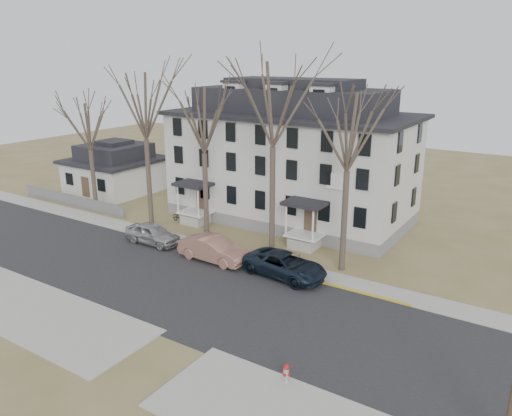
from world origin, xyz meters
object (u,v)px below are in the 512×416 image
Objects in this scene: boarding_house at (291,158)px; car_tan at (213,250)px; tree_mid_right at (349,127)px; tree_mid_left at (203,115)px; bicycle_left at (179,217)px; tree_center at (273,99)px; fire_hydrant at (286,373)px; car_navy at (285,266)px; car_silver at (153,234)px; small_house at (116,170)px; tree_bungalow at (88,123)px; tree_far_left at (144,101)px.

car_tan is at bearing -88.32° from boarding_house.
tree_mid_right reaches higher than car_tan.
car_tan is at bearing -156.77° from tree_mid_right.
tree_mid_left is 10.24m from bicycle_left.
tree_center is at bearing 180.00° from tree_mid_right.
car_navy is at bearing 119.83° from fire_hydrant.
tree_mid_left is 2.77× the size of car_silver.
car_tan is (0.34, -11.66, -4.52)m from boarding_house.
small_house is 0.68× the size of tree_mid_left.
car_silver is at bearing -17.78° from tree_bungalow.
tree_bungalow is at bearing 180.00° from tree_center.
tree_mid_left is 1.00× the size of tree_mid_right.
tree_center is (6.00, 0.00, 1.48)m from tree_mid_left.
boarding_house is 24.18m from fire_hydrant.
car_silver is at bearing 151.24° from fire_hydrant.
bicycle_left is at bearing 10.66° from tree_bungalow.
car_navy is (8.84, -3.06, -8.82)m from tree_mid_left.
car_tan reaches higher than car_navy.
tree_mid_right is at bearing 0.00° from tree_far_left.
boarding_house is 12.51m from tree_mid_right.
tree_far_left is 17.92m from car_navy.
tree_mid_left is (-3.00, -8.15, 4.22)m from boarding_house.
tree_bungalow reaches higher than car_navy.
small_house is 0.59× the size of tree_center.
tree_far_left is at bearing 148.15° from fire_hydrant.
tree_mid_left is at bearing 0.00° from tree_far_left.
tree_far_left reaches higher than tree_bungalow.
car_navy is at bearing -19.70° from small_house.
car_silver is (-5.60, -11.49, -4.60)m from boarding_house.
tree_mid_right is 1.18× the size of tree_bungalow.
car_tan is (-8.16, -3.50, -8.74)m from tree_mid_right.
tree_bungalow is 11.69m from bicycle_left.
bicycle_left is at bearing 18.88° from car_silver.
small_house is 0.63× the size of tree_far_left.
boarding_house reaches higher than car_navy.
car_tan is at bearing -20.55° from tree_far_left.
tree_mid_right is (8.50, -8.15, 4.22)m from boarding_house.
small_house is at bearing 149.00° from fire_hydrant.
car_tan is (3.34, -3.50, -8.74)m from tree_mid_left.
tree_mid_right is 14.00× the size of fire_hydrant.
car_silver is (-2.60, -3.33, -8.82)m from tree_mid_left.
tree_mid_right reaches higher than tree_bungalow.
fire_hydrant is (2.83, -12.63, -9.14)m from tree_mid_right.
car_navy is at bearing -88.80° from car_silver.
tree_mid_left is at bearing 77.50° from car_navy.
tree_bungalow is 1.91× the size of car_navy.
car_tan is (20.34, -9.70, -1.39)m from small_house.
tree_bungalow is at bearing 155.20° from fire_hydrant.
boarding_house reaches higher than car_tan.
small_house is 1.67× the size of car_tan.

